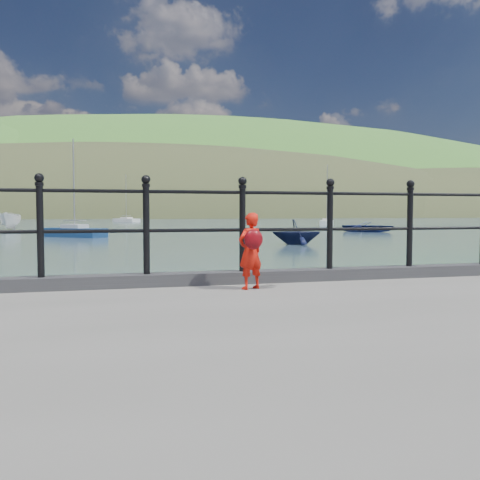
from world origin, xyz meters
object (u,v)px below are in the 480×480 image
object	(u,v)px
launch_blue	(368,227)
launch_white	(10,221)
sailboat_far	(327,223)
child	(251,250)
launch_navy	(297,232)
sailboat_port	(75,233)
railing	(195,218)
sailboat_deep	(126,220)

from	to	relation	value
launch_blue	launch_white	xyz separation A→B (m)	(-35.30, 16.71, 0.46)
sailboat_far	child	bearing A→B (deg)	-178.10
child	launch_blue	distance (m)	45.56
child	sailboat_far	bearing A→B (deg)	-137.54
launch_navy	sailboat_port	xyz separation A→B (m)	(-13.31, 13.01, -0.41)
railing	launch_blue	bearing A→B (deg)	58.54
launch_navy	sailboat_far	distance (m)	48.90
launch_navy	sailboat_deep	distance (m)	77.64
child	launch_blue	size ratio (longest dim) A/B	0.18
launch_blue	launch_navy	distance (m)	21.74
railing	launch_blue	xyz separation A→B (m)	(23.68, 38.70, -1.31)
child	launch_white	world-z (taller)	launch_white
child	launch_white	bearing A→B (deg)	-100.24
launch_navy	sailboat_deep	xyz separation A→B (m)	(-7.16, 77.30, -0.41)
launch_navy	sailboat_port	distance (m)	18.62
railing	sailboat_far	bearing A→B (deg)	64.40
sailboat_port	sailboat_deep	xyz separation A→B (m)	(6.16, 64.30, 0.00)
launch_navy	sailboat_port	bearing A→B (deg)	53.07
railing	launch_navy	world-z (taller)	railing
launch_navy	sailboat_deep	bearing A→B (deg)	12.69
sailboat_deep	sailboat_far	bearing A→B (deg)	7.10
sailboat_port	sailboat_far	distance (m)	46.66
railing	sailboat_deep	distance (m)	99.35
launch_navy	sailboat_far	xyz separation A→B (m)	(21.75, 43.80, -0.41)
launch_blue	sailboat_deep	bearing A→B (deg)	67.18
railing	launch_blue	world-z (taller)	railing
launch_blue	launch_white	bearing A→B (deg)	112.68
launch_white	sailboat_far	world-z (taller)	sailboat_far
sailboat_far	sailboat_deep	bearing A→B (deg)	67.71
launch_blue	launch_navy	size ratio (longest dim) A/B	1.75
railing	child	size ratio (longest dim) A/B	20.32
railing	sailboat_port	bearing A→B (deg)	95.77
child	sailboat_deep	bearing A→B (deg)	-113.70
sailboat_far	launch_white	bearing A→B (deg)	130.45
launch_white	sailboat_deep	xyz separation A→B (m)	(14.24, 43.89, -0.63)
child	launch_white	xyz separation A→B (m)	(-12.18, 55.95, -0.49)
child	sailboat_port	bearing A→B (deg)	-105.94
sailboat_far	sailboat_deep	world-z (taller)	sailboat_deep
sailboat_port	sailboat_deep	world-z (taller)	sailboat_deep
railing	sailboat_far	distance (m)	72.97
sailboat_deep	launch_blue	bearing A→B (deg)	-14.52
launch_white	sailboat_far	size ratio (longest dim) A/B	0.53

